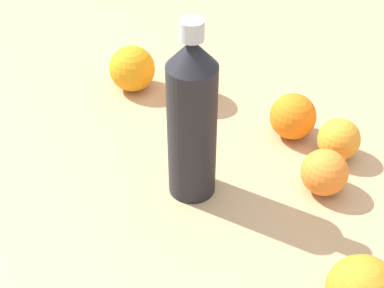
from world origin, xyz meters
name	(u,v)px	position (x,y,z in m)	size (l,w,h in m)	color
ground_plane	(166,188)	(0.00, 0.00, 0.00)	(2.40, 2.40, 0.00)	tan
water_bottle	(192,119)	(0.04, 0.00, 0.12)	(0.07, 0.07, 0.26)	black
orange_0	(324,172)	(0.22, -0.01, 0.03)	(0.07, 0.07, 0.07)	orange
orange_1	(132,69)	(-0.06, 0.26, 0.04)	(0.08, 0.08, 0.08)	orange
orange_2	(190,80)	(0.04, 0.23, 0.04)	(0.08, 0.08, 0.08)	orange
orange_3	(293,116)	(0.20, 0.12, 0.04)	(0.07, 0.07, 0.07)	orange
orange_5	(339,139)	(0.26, 0.07, 0.03)	(0.06, 0.06, 0.06)	orange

